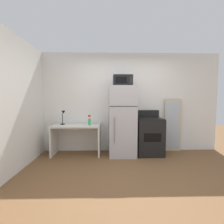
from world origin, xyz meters
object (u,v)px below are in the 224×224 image
at_px(desk_lamp, 63,115).
at_px(oven_range, 149,136).
at_px(microwave, 123,81).
at_px(desk, 76,134).
at_px(leaning_mirror, 172,125).
at_px(refrigerator, 122,121).
at_px(spray_bottle, 89,121).

height_order(desk_lamp, oven_range, desk_lamp).
bearing_deg(microwave, desk, 176.65).
relative_size(desk, leaning_mirror, 0.84).
relative_size(desk, refrigerator, 0.69).
height_order(spray_bottle, oven_range, oven_range).
bearing_deg(leaning_mirror, desk, -174.59).
xyz_separation_m(refrigerator, microwave, (0.00, -0.02, 0.98)).
distance_m(spray_bottle, refrigerator, 0.82).
bearing_deg(leaning_mirror, spray_bottle, -172.89).
height_order(desk, oven_range, oven_range).
height_order(spray_bottle, leaning_mirror, leaning_mirror).
bearing_deg(oven_range, leaning_mirror, 20.36).
height_order(refrigerator, oven_range, refrigerator).
bearing_deg(spray_bottle, desk_lamp, 171.39).
height_order(microwave, leaning_mirror, microwave).
bearing_deg(oven_range, spray_bottle, -179.31).
xyz_separation_m(spray_bottle, refrigerator, (0.82, -0.01, 0.00)).
xyz_separation_m(desk, oven_range, (1.83, -0.02, -0.06)).
bearing_deg(oven_range, desk, 179.47).
bearing_deg(oven_range, desk_lamp, 177.80).
bearing_deg(microwave, leaning_mirror, 12.54).
height_order(desk, desk_lamp, desk_lamp).
distance_m(refrigerator, oven_range, 0.79).
height_order(desk_lamp, microwave, microwave).
distance_m(desk_lamp, leaning_mirror, 2.88).
relative_size(desk_lamp, refrigerator, 0.21).
xyz_separation_m(desk_lamp, leaning_mirror, (2.86, 0.17, -0.29)).
bearing_deg(refrigerator, microwave, -89.69).
height_order(spray_bottle, refrigerator, refrigerator).
bearing_deg(oven_range, microwave, -175.81).
relative_size(refrigerator, leaning_mirror, 1.22).
distance_m(desk, leaning_mirror, 2.54).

